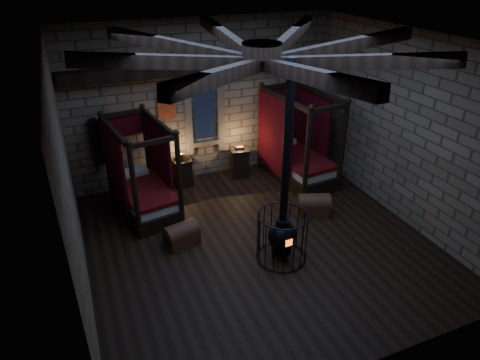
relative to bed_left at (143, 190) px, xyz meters
name	(u,v)px	position (x,y,z in m)	size (l,w,h in m)	color
room	(259,67)	(1.99, -2.14, 3.19)	(7.02, 7.02, 4.29)	black
bed_left	(143,190)	(0.00, 0.00, 0.00)	(1.43, 2.27, 2.22)	black
bed_right	(296,157)	(4.22, 0.13, 0.04)	(1.42, 2.39, 2.39)	black
trunk_left	(182,235)	(0.46, -1.70, -0.32)	(0.79, 0.60, 0.52)	#572F1B
trunk_right	(314,205)	(3.68, -1.74, -0.31)	(0.85, 0.70, 0.54)	#572F1B
nightstand_left	(183,172)	(1.20, 0.84, -0.16)	(0.50, 0.48, 0.93)	black
nightstand_right	(240,162)	(2.81, 0.78, -0.13)	(0.59, 0.57, 0.88)	black
stove	(282,233)	(2.20, -2.94, 0.08)	(1.01, 1.01, 4.05)	black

